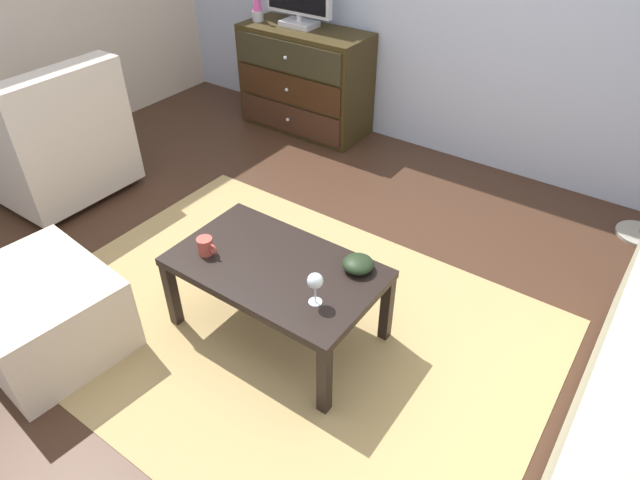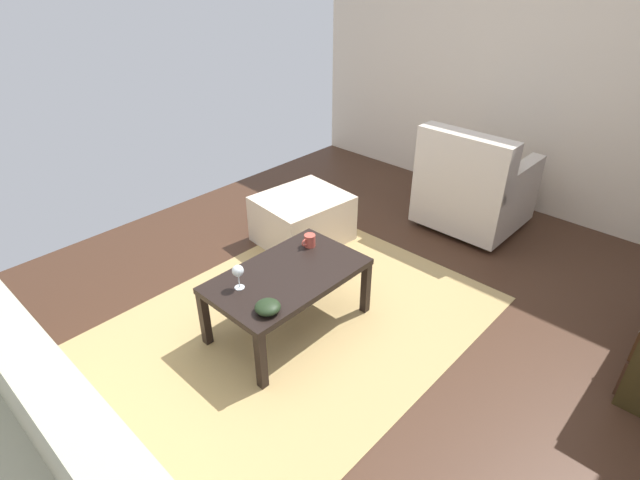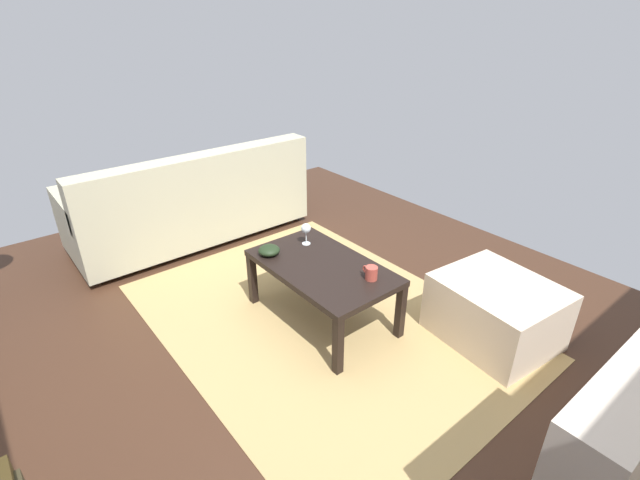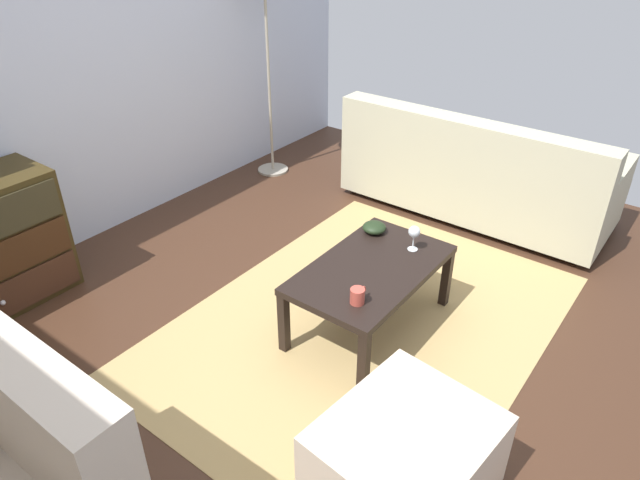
# 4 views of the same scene
# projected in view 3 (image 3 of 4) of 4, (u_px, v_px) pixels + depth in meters

# --- Properties ---
(ground_plane) EXTENTS (5.67, 4.62, 0.05)m
(ground_plane) POSITION_uv_depth(u_px,v_px,m) (316.00, 350.00, 2.89)
(ground_plane) COLOR #40271A
(area_rug) EXTENTS (2.60, 1.90, 0.01)m
(area_rug) POSITION_uv_depth(u_px,v_px,m) (320.00, 319.00, 3.13)
(area_rug) COLOR tan
(area_rug) RESTS_ON ground_plane
(coffee_table) EXTENTS (0.99, 0.59, 0.43)m
(coffee_table) POSITION_uv_depth(u_px,v_px,m) (322.00, 271.00, 2.98)
(coffee_table) COLOR black
(coffee_table) RESTS_ON ground_plane
(wine_glass) EXTENTS (0.07, 0.07, 0.16)m
(wine_glass) POSITION_uv_depth(u_px,v_px,m) (306.00, 229.00, 3.16)
(wine_glass) COLOR silver
(wine_glass) RESTS_ON coffee_table
(mug) EXTENTS (0.11, 0.08, 0.09)m
(mug) POSITION_uv_depth(u_px,v_px,m) (371.00, 273.00, 2.78)
(mug) COLOR #B9493C
(mug) RESTS_ON coffee_table
(bowl_decorative) EXTENTS (0.15, 0.15, 0.07)m
(bowl_decorative) POSITION_uv_depth(u_px,v_px,m) (269.00, 250.00, 3.06)
(bowl_decorative) COLOR black
(bowl_decorative) RESTS_ON coffee_table
(couch_large) EXTENTS (0.85, 2.07, 0.85)m
(couch_large) POSITION_uv_depth(u_px,v_px,m) (192.00, 205.00, 4.11)
(couch_large) COLOR #332319
(couch_large) RESTS_ON ground_plane
(ottoman) EXTENTS (0.76, 0.67, 0.40)m
(ottoman) POSITION_uv_depth(u_px,v_px,m) (496.00, 311.00, 2.88)
(ottoman) COLOR beige
(ottoman) RESTS_ON ground_plane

